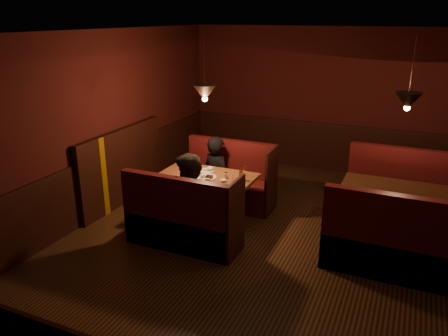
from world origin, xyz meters
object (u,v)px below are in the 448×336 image
at_px(main_table, 207,187).
at_px(main_bench_far, 229,184).
at_px(main_bench_near, 182,224).
at_px(second_table, 393,204).
at_px(diner_a, 217,162).
at_px(second_bench_far, 398,198).
at_px(second_bench_near, 389,248).
at_px(diner_b, 190,188).

bearing_deg(main_table, main_bench_far, 88.91).
distance_m(main_bench_near, second_table, 2.96).
distance_m(main_table, diner_a, 0.72).
height_order(main_bench_far, diner_a, diner_a).
bearing_deg(second_bench_far, main_bench_near, -140.94).
bearing_deg(second_bench_near, main_bench_near, -170.60).
bearing_deg(second_bench_near, second_table, 92.20).
distance_m(main_bench_far, second_bench_far, 2.73).
height_order(diner_a, diner_b, diner_b).
height_order(main_bench_far, main_bench_near, same).
distance_m(main_table, second_bench_far, 3.02).
bearing_deg(second_bench_near, diner_a, 159.51).
xyz_separation_m(second_bench_far, second_bench_near, (0.00, -1.73, 0.00)).
bearing_deg(main_bench_far, main_bench_near, -90.00).
xyz_separation_m(main_bench_far, diner_b, (0.04, -1.47, 0.48)).
xyz_separation_m(main_bench_near, second_bench_near, (2.68, 0.44, 0.02)).
bearing_deg(second_bench_far, main_bench_far, -169.09).
relative_size(second_table, second_bench_near, 0.90).
distance_m(main_table, main_bench_far, 0.87).
relative_size(main_bench_far, second_bench_far, 1.00).
bearing_deg(diner_a, second_table, -163.07).
bearing_deg(main_bench_far, second_bench_near, -24.38).
height_order(main_bench_near, diner_b, diner_b).
bearing_deg(second_bench_near, second_bench_far, 90.00).
xyz_separation_m(main_bench_near, diner_a, (-0.17, 1.51, 0.43)).
xyz_separation_m(diner_a, diner_b, (0.21, -1.32, 0.04)).
bearing_deg(diner_b, main_bench_near, -82.85).
bearing_deg(second_table, second_bench_near, -87.80).
bearing_deg(second_bench_near, main_bench_far, 155.62).
xyz_separation_m(main_table, second_table, (2.66, 0.48, 0.00)).
bearing_deg(diner_b, second_table, 43.52).
relative_size(main_table, second_bench_near, 0.91).
xyz_separation_m(main_bench_far, second_bench_far, (2.68, 0.52, 0.02)).
bearing_deg(diner_a, second_bench_far, -145.85).
relative_size(second_table, diner_a, 0.93).
distance_m(main_table, main_bench_near, 0.87).
xyz_separation_m(main_bench_near, second_bench_far, (2.68, 2.17, 0.02)).
height_order(main_table, main_bench_far, main_bench_far).
height_order(main_bench_far, second_bench_far, second_bench_far).
relative_size(diner_a, diner_b, 0.95).
bearing_deg(diner_b, main_bench_far, 111.85).
bearing_deg(diner_a, main_bench_near, 117.27).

